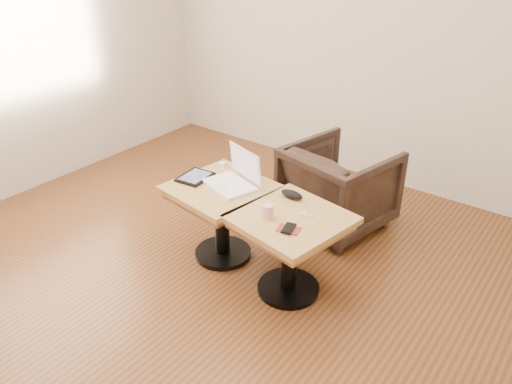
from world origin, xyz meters
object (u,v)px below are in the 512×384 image
Objects in this scene: side_table_left at (221,204)px; striped_cup at (268,211)px; armchair at (339,187)px; side_table_right at (290,236)px; laptop at (235,178)px.

striped_cup is at bearing -7.95° from side_table_left.
armchair is at bearing 70.73° from side_table_left.
armchair reaches higher than side_table_right.
armchair is (-0.15, 0.88, -0.09)m from side_table_right.
armchair reaches higher than striped_cup.
armchair is at bearing 92.97° from striped_cup.
side_table_right is 0.22m from striped_cup.
side_table_left is 0.97× the size of side_table_right.
striped_cup reaches higher than side_table_left.
side_table_left is at bearing -114.03° from laptop.
laptop is 4.74× the size of striped_cup.
side_table_left is 1.71× the size of laptop.
laptop is at bearing 177.38° from side_table_right.
side_table_left is 0.21m from laptop.
side_table_left is 0.95× the size of armchair.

